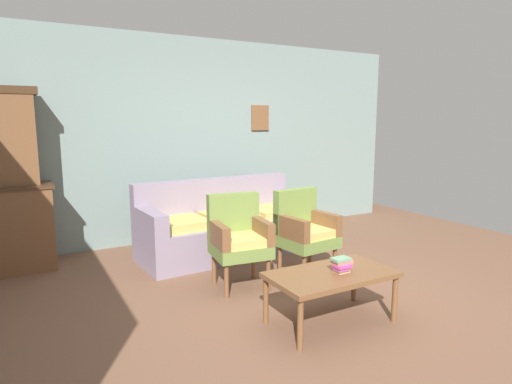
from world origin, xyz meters
The scene contains 7 objects.
ground_plane centered at (0.00, 0.00, 0.00)m, with size 7.68×7.68×0.00m, color brown.
wall_back_with_decor centered at (0.00, 2.63, 1.35)m, with size 6.40×0.09×2.70m.
floral_couch centered at (-0.09, 1.68, 0.32)m, with size 2.14×0.93×0.90m.
armchair_by_doorway centered at (-0.43, 0.66, 0.50)m, with size 0.57×0.54×0.90m.
armchair_row_middle centered at (0.30, 0.59, 0.50)m, with size 0.57×0.54×0.90m.
coffee_table centered at (-0.14, -0.40, 0.38)m, with size 1.00×0.56×0.42m.
book_stack_on_table centered at (-0.08, -0.44, 0.49)m, with size 0.17×0.12×0.12m.
Camera 1 is at (-2.26, -2.99, 1.60)m, focal length 30.47 mm.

